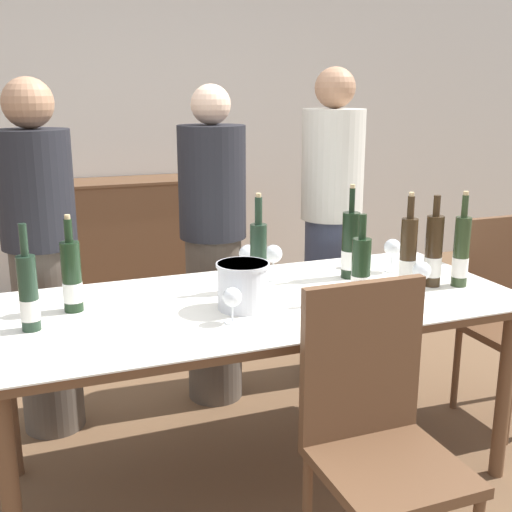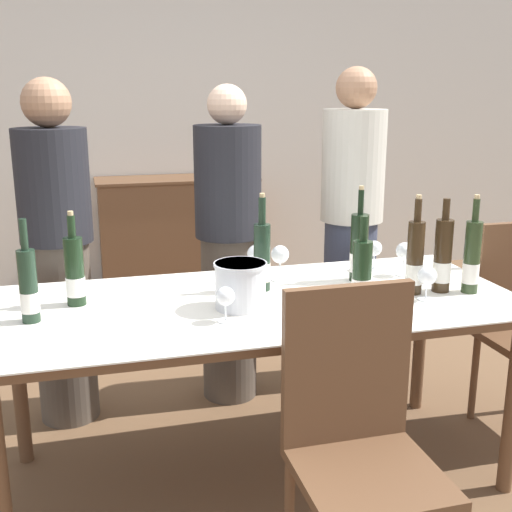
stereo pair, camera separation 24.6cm
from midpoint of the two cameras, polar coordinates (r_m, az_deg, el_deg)
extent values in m
plane|color=brown|center=(2.85, -2.61, -18.85)|extent=(12.00, 12.00, 0.00)
cube|color=silver|center=(5.24, -13.20, 12.38)|extent=(8.00, 0.10, 2.80)
cube|color=brown|center=(5.09, -11.31, 1.53)|extent=(1.20, 0.44, 0.89)
cube|color=brown|center=(5.01, -11.57, 6.60)|extent=(1.24, 0.46, 0.02)
cylinder|color=brown|center=(2.26, -24.11, -19.11)|extent=(0.06, 0.06, 0.73)
cylinder|color=brown|center=(2.81, 18.82, -11.70)|extent=(0.06, 0.06, 0.73)
cylinder|color=brown|center=(2.90, -23.49, -11.31)|extent=(0.06, 0.06, 0.73)
cylinder|color=brown|center=(3.34, 10.89, -6.83)|extent=(0.06, 0.06, 0.73)
cube|color=brown|center=(2.52, -2.80, -4.53)|extent=(2.05, 0.89, 0.04)
cube|color=white|center=(2.51, -2.81, -4.08)|extent=(2.08, 0.92, 0.01)
cylinder|color=silver|center=(2.40, -4.11, -2.71)|extent=(0.19, 0.19, 0.18)
cylinder|color=silver|center=(2.38, -4.15, -0.82)|extent=(0.20, 0.20, 0.01)
cylinder|color=#332314|center=(2.66, 10.82, 0.15)|extent=(0.07, 0.07, 0.30)
cylinder|color=white|center=(2.68, 10.75, -1.20)|extent=(0.07, 0.07, 0.08)
cylinder|color=#332314|center=(2.62, 11.02, 4.24)|extent=(0.03, 0.03, 0.09)
cylinder|color=tan|center=(2.61, 11.08, 5.40)|extent=(0.02, 0.02, 0.02)
cylinder|color=black|center=(2.48, 6.53, -1.31)|extent=(0.07, 0.07, 0.25)
cylinder|color=white|center=(2.50, 6.49, -2.52)|extent=(0.08, 0.08, 0.07)
cylinder|color=black|center=(2.44, 6.64, 2.59)|extent=(0.03, 0.03, 0.10)
cylinder|color=black|center=(2.79, 5.91, 0.92)|extent=(0.08, 0.08, 0.29)
cylinder|color=white|center=(2.81, 5.88, -0.34)|extent=(0.08, 0.08, 0.08)
cylinder|color=black|center=(2.75, 6.02, 4.92)|extent=(0.02, 0.02, 0.11)
cylinder|color=tan|center=(2.74, 6.05, 6.17)|extent=(0.02, 0.02, 0.02)
cylinder|color=black|center=(2.49, -18.82, -1.81)|extent=(0.07, 0.07, 0.26)
cylinder|color=white|center=(2.51, -18.71, -3.08)|extent=(0.07, 0.07, 0.07)
cylinder|color=black|center=(2.45, -19.15, 2.11)|extent=(0.03, 0.03, 0.09)
cylinder|color=tan|center=(2.44, -19.25, 3.27)|extent=(0.02, 0.02, 0.02)
cylinder|color=#1E3323|center=(2.61, -2.48, -0.16)|extent=(0.07, 0.07, 0.27)
cylinder|color=silver|center=(2.62, -2.47, -1.44)|extent=(0.07, 0.07, 0.08)
cylinder|color=#1E3323|center=(2.56, -2.53, 4.01)|extent=(0.03, 0.03, 0.11)
cylinder|color=tan|center=(2.55, -2.54, 5.40)|extent=(0.02, 0.02, 0.02)
cylinder|color=#332314|center=(2.73, 13.05, 0.38)|extent=(0.07, 0.07, 0.30)
cylinder|color=white|center=(2.74, 12.97, -0.94)|extent=(0.07, 0.07, 0.08)
cylinder|color=#332314|center=(2.69, 13.28, 4.35)|extent=(0.03, 0.03, 0.09)
cylinder|color=#1E3323|center=(2.35, -22.44, -3.14)|extent=(0.06, 0.06, 0.26)
cylinder|color=white|center=(2.36, -22.31, -4.48)|extent=(0.07, 0.07, 0.07)
cylinder|color=#1E3323|center=(2.30, -22.89, 1.29)|extent=(0.03, 0.03, 0.11)
cylinder|color=#28381E|center=(2.75, 15.37, 0.32)|extent=(0.07, 0.07, 0.29)
cylinder|color=white|center=(2.77, 15.28, -0.97)|extent=(0.07, 0.07, 0.08)
cylinder|color=#28381E|center=(2.71, 15.65, 4.26)|extent=(0.03, 0.03, 0.09)
cylinder|color=tan|center=(2.71, 15.72, 5.38)|extent=(0.02, 0.02, 0.02)
cylinder|color=white|center=(2.64, 11.82, -3.35)|extent=(0.07, 0.07, 0.00)
cylinder|color=white|center=(2.63, 11.87, -2.59)|extent=(0.01, 0.01, 0.07)
sphere|color=white|center=(2.61, 11.93, -1.33)|extent=(0.08, 0.08, 0.08)
cylinder|color=white|center=(3.00, 7.03, -0.93)|extent=(0.07, 0.07, 0.00)
cylinder|color=white|center=(2.99, 7.05, -0.22)|extent=(0.01, 0.01, 0.07)
sphere|color=white|center=(2.98, 7.09, 0.91)|extent=(0.07, 0.07, 0.07)
cylinder|color=white|center=(2.29, -5.21, -5.90)|extent=(0.06, 0.06, 0.00)
cylinder|color=white|center=(2.28, -5.23, -5.07)|extent=(0.01, 0.01, 0.07)
sphere|color=white|center=(2.26, -5.26, -3.71)|extent=(0.07, 0.07, 0.07)
cylinder|color=white|center=(2.78, -1.00, -2.11)|extent=(0.08, 0.08, 0.00)
cylinder|color=white|center=(2.76, -1.00, -1.22)|extent=(0.01, 0.01, 0.08)
sphere|color=white|center=(2.75, -1.01, 0.17)|extent=(0.08, 0.08, 0.08)
cylinder|color=white|center=(2.86, -3.17, -1.66)|extent=(0.06, 0.06, 0.00)
cylinder|color=white|center=(2.85, -3.18, -1.03)|extent=(0.01, 0.01, 0.06)
sphere|color=white|center=(2.83, -3.20, 0.13)|extent=(0.08, 0.08, 0.08)
cylinder|color=white|center=(2.95, 9.61, -1.33)|extent=(0.07, 0.07, 0.00)
cylinder|color=white|center=(2.93, 9.65, -0.53)|extent=(0.01, 0.01, 0.08)
sphere|color=white|center=(2.92, 9.70, 0.73)|extent=(0.08, 0.08, 0.08)
cylinder|color=brown|center=(2.40, 9.95, -19.91)|extent=(0.03, 0.03, 0.44)
cube|color=brown|center=(2.06, 8.35, -18.32)|extent=(0.42, 0.42, 0.04)
cube|color=brown|center=(2.07, 6.03, -9.23)|extent=(0.42, 0.04, 0.52)
cylinder|color=brown|center=(3.12, 19.45, -12.09)|extent=(0.03, 0.03, 0.43)
cylinder|color=brown|center=(3.38, 15.38, -9.65)|extent=(0.03, 0.03, 0.43)
cube|color=brown|center=(3.32, 18.48, -1.00)|extent=(0.42, 0.04, 0.51)
cylinder|color=#51473D|center=(3.20, -20.11, -6.99)|extent=(0.28, 0.28, 0.89)
cylinder|color=black|center=(3.02, -21.28, 5.54)|extent=(0.33, 0.33, 0.52)
sphere|color=#A37556|center=(2.99, -21.94, 12.51)|extent=(0.22, 0.22, 0.22)
cylinder|color=#51473D|center=(3.32, -5.84, -5.57)|extent=(0.28, 0.28, 0.86)
cylinder|color=black|center=(3.15, -6.18, 6.53)|extent=(0.33, 0.33, 0.55)
sphere|color=beige|center=(3.12, -6.37, 13.24)|extent=(0.19, 0.19, 0.19)
cylinder|color=#383F56|center=(3.58, 4.54, -3.72)|extent=(0.28, 0.28, 0.90)
cylinder|color=beige|center=(3.42, 4.79, 8.07)|extent=(0.33, 0.33, 0.58)
sphere|color=#A37556|center=(3.40, 4.94, 14.68)|extent=(0.21, 0.21, 0.21)
camera|label=1|loc=(0.12, -92.86, -0.75)|focal=45.00mm
camera|label=2|loc=(0.12, 87.14, 0.75)|focal=45.00mm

